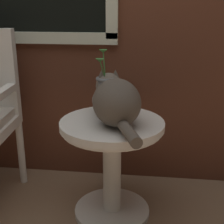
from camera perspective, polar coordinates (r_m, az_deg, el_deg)
The scene contains 3 objects.
wicker_side_table at distance 1.73m, azimuth 0.00°, elevation -7.00°, with size 0.54×0.54×0.55m.
cat at distance 1.59m, azimuth 0.67°, elevation 2.00°, with size 0.32×0.57×0.24m.
pewter_vase_with_ivy at distance 1.73m, azimuth -1.18°, elevation 2.63°, with size 0.14×0.14×0.35m.
Camera 1 is at (0.46, -1.35, 1.13)m, focal length 51.82 mm.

